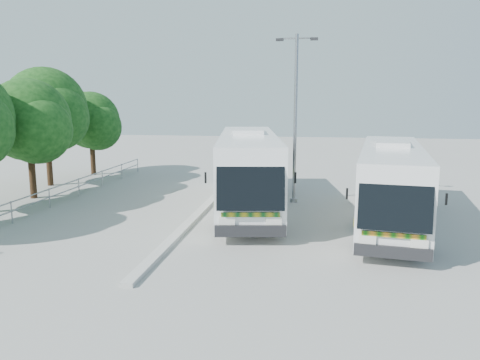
% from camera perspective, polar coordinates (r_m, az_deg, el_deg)
% --- Properties ---
extents(ground, '(100.00, 100.00, 0.00)m').
position_cam_1_polar(ground, '(19.08, -0.28, -6.52)').
color(ground, gray).
rests_on(ground, ground).
extents(kerb_divider, '(0.40, 16.00, 0.15)m').
position_cam_1_polar(kerb_divider, '(21.41, -5.54, -4.55)').
color(kerb_divider, '#B2B2AD').
rests_on(kerb_divider, ground).
extents(railing, '(0.06, 22.00, 1.00)m').
position_cam_1_polar(railing, '(25.99, -21.12, -1.11)').
color(railing, gray).
rests_on(railing, ground).
extents(tree_far_c, '(4.97, 4.69, 6.49)m').
position_cam_1_polar(tree_far_c, '(27.64, -24.28, 6.65)').
color(tree_far_c, '#382314').
rests_on(tree_far_c, ground).
extents(tree_far_d, '(5.62, 5.30, 7.33)m').
position_cam_1_polar(tree_far_d, '(31.39, -22.51, 8.07)').
color(tree_far_d, '#382314').
rests_on(tree_far_d, ground).
extents(tree_far_e, '(4.54, 4.28, 5.92)m').
position_cam_1_polar(tree_far_e, '(35.04, -17.63, 6.94)').
color(tree_far_e, '#382314').
rests_on(tree_far_e, ground).
extents(coach_main, '(4.60, 13.43, 3.66)m').
position_cam_1_polar(coach_main, '(23.32, 1.00, 1.53)').
color(coach_main, white).
rests_on(coach_main, ground).
extents(coach_adjacent, '(4.03, 12.28, 3.35)m').
position_cam_1_polar(coach_adjacent, '(21.36, 17.91, -0.19)').
color(coach_adjacent, silver).
rests_on(coach_adjacent, ground).
extents(lamppost, '(2.10, 0.26, 8.59)m').
position_cam_1_polar(lamppost, '(24.36, 6.77, 8.27)').
color(lamppost, gray).
rests_on(lamppost, ground).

